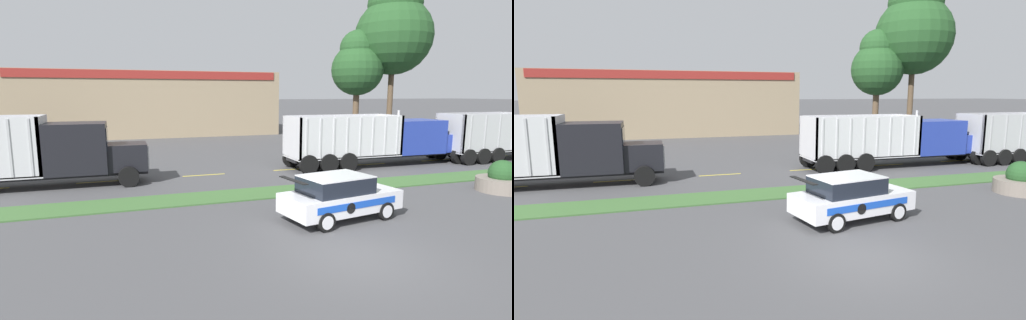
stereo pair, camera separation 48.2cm
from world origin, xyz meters
The scene contains 15 objects.
ground_plane centered at (0.00, 0.00, 0.00)m, with size 600.00×600.00×0.00m, color #474749.
grass_verge centered at (0.00, 7.53, 0.03)m, with size 120.00×2.05×0.06m, color #3D6633.
centre_line_3 centered at (-7.25, 12.55, 0.00)m, with size 2.40×0.14×0.01m, color yellow.
centre_line_4 centered at (-1.85, 12.55, 0.00)m, with size 2.40×0.14×0.01m, color yellow.
centre_line_5 centered at (3.55, 12.55, 0.00)m, with size 2.40×0.14×0.01m, color yellow.
centre_line_6 centered at (8.95, 12.55, 0.00)m, with size 2.40×0.14×0.01m, color yellow.
centre_line_7 centered at (14.35, 12.55, 0.00)m, with size 2.40×0.14×0.01m, color yellow.
centre_line_8 centered at (19.75, 12.55, 0.00)m, with size 2.40×0.14×0.01m, color yellow.
dump_truck_lead centered at (-9.62, 12.02, 1.63)m, with size 11.28×2.56×3.50m.
dump_truck_mid centered at (10.48, 12.12, 1.53)m, with size 12.60×2.73×3.52m.
rally_car centered at (1.25, 3.14, 0.85)m, with size 4.61×2.59×1.67m.
stone_planter centered at (10.66, 4.42, 0.52)m, with size 2.20×2.20×1.48m.
store_building_backdrop centered at (-3.12, 38.33, 3.42)m, with size 27.36×12.10×6.84m.
tree_behind_left centered at (15.67, 19.69, 9.84)m, with size 6.31×6.31×13.96m.
tree_behind_centre centered at (12.75, 20.32, 6.90)m, with size 4.29×4.29×9.73m.
Camera 2 is at (-5.61, -9.37, 4.52)m, focal length 28.00 mm.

